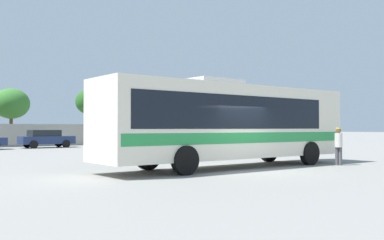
{
  "coord_description": "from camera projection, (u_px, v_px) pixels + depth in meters",
  "views": [
    {
      "loc": [
        -12.04,
        -12.07,
        1.66
      ],
      "look_at": [
        0.65,
        4.36,
        2.03
      ],
      "focal_mm": 41.35,
      "sensor_mm": 36.0,
      "label": 1
    }
  ],
  "objects": [
    {
      "name": "parked_car_rightmost_black",
      "position": [
        122.0,
        137.0,
        40.87
      ],
      "size": [
        4.45,
        2.22,
        1.47
      ],
      "color": "black",
      "rests_on": "ground_plane"
    },
    {
      "name": "roadside_tree_right",
      "position": [
        91.0,
        102.0,
        49.38
      ],
      "size": [
        3.4,
        3.4,
        6.01
      ],
      "color": "brown",
      "rests_on": "ground_plane"
    },
    {
      "name": "parked_car_third_dark_blue",
      "position": [
        46.0,
        138.0,
        36.85
      ],
      "size": [
        4.34,
        2.01,
        1.48
      ],
      "color": "navy",
      "rests_on": "ground_plane"
    },
    {
      "name": "attendant_by_bus_door",
      "position": [
        339.0,
        144.0,
        19.59
      ],
      "size": [
        0.43,
        0.43,
        1.66
      ],
      "color": "#4C4C51",
      "rests_on": "ground_plane"
    },
    {
      "name": "roadside_tree_midright",
      "position": [
        11.0,
        104.0,
        43.0
      ],
      "size": [
        3.49,
        3.49,
        5.51
      ],
      "color": "brown",
      "rests_on": "ground_plane"
    },
    {
      "name": "ground_plane",
      "position": [
        121.0,
        157.0,
        24.79
      ],
      "size": [
        300.0,
        300.0,
        0.0
      ],
      "primitive_type": "plane",
      "color": "gray"
    },
    {
      "name": "coach_bus_cream_green",
      "position": [
        228.0,
        121.0,
        18.39
      ],
      "size": [
        11.97,
        2.75,
        3.64
      ],
      "color": "silver",
      "rests_on": "ground_plane"
    },
    {
      "name": "perimeter_wall",
      "position": [
        22.0,
        135.0,
        39.17
      ],
      "size": [
        80.0,
        0.3,
        2.0
      ],
      "primitive_type": "cube",
      "color": "#B2AD9E",
      "rests_on": "ground_plane"
    }
  ]
}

